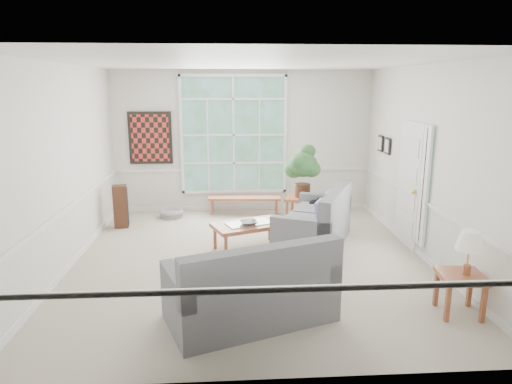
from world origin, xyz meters
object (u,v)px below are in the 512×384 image
loveseat_right (314,216)px  side_table (459,294)px  loveseat_front (250,278)px  coffee_table (249,236)px  end_table (300,210)px

loveseat_right → side_table: 2.86m
loveseat_right → loveseat_front: (-1.22, -2.50, 0.01)m
coffee_table → end_table: (1.08, 1.43, 0.04)m
end_table → side_table: (1.32, -3.83, -0.00)m
loveseat_right → loveseat_front: size_ratio=0.98×
loveseat_right → coffee_table: (-1.11, -0.14, -0.28)m
coffee_table → end_table: 1.79m
loveseat_front → end_table: size_ratio=3.60×
side_table → end_table: bearing=109.0°
loveseat_right → side_table: bearing=-38.6°
loveseat_right → side_table: size_ratio=3.59×
loveseat_right → loveseat_front: bearing=-91.2°
coffee_table → side_table: side_table is taller
loveseat_right → side_table: (1.28, -2.55, -0.24)m
end_table → side_table: 4.05m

